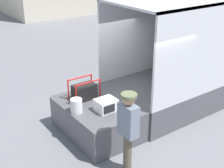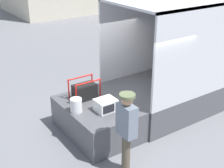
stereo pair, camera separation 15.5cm
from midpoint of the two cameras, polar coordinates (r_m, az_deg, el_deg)
ground_plane at (r=8.51m, az=2.48°, el=-7.09°), size 160.00×160.00×0.00m
box_truck at (r=10.45m, az=18.48°, el=3.56°), size 6.04×2.26×3.14m
tailgate_deck at (r=7.93m, az=-2.06°, el=-6.29°), size 1.57×2.15×0.79m
microwave at (r=7.39m, az=-0.56°, el=-3.86°), size 0.48×0.42×0.29m
portable_generator at (r=7.96m, az=-4.36°, el=-1.31°), size 0.73×0.43×0.54m
orange_bucket at (r=7.37m, az=-5.98°, el=-3.89°), size 0.28×0.28×0.34m
worker_person at (r=6.30m, az=3.39°, el=-7.45°), size 0.32×0.44×1.79m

